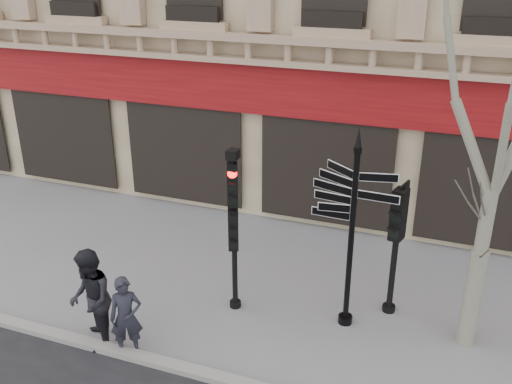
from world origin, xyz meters
TOP-DOWN VIEW (x-y plane):
  - ground at (0.00, 0.00)m, footprint 80.00×80.00m
  - kerb at (0.00, -1.40)m, footprint 80.00×0.25m
  - fingerpost at (1.45, 0.99)m, footprint 2.01×2.01m
  - traffic_signal_main at (-0.80, 0.74)m, footprint 0.45×0.40m
  - traffic_signal_secondary at (2.19, 1.70)m, footprint 0.52×0.43m
  - pedestrian_a at (-2.05, -1.30)m, footprint 0.69×0.62m
  - pedestrian_b at (-2.77, -1.30)m, footprint 1.17×1.21m

SIDE VIEW (x-z plane):
  - ground at x=0.00m, z-range 0.00..0.00m
  - kerb at x=0.00m, z-range 0.00..0.12m
  - pedestrian_a at x=-2.05m, z-range 0.00..1.58m
  - pedestrian_b at x=-2.77m, z-range 0.00..1.97m
  - traffic_signal_secondary at x=2.19m, z-range 0.54..3.26m
  - traffic_signal_main at x=-0.80m, z-range 0.45..3.88m
  - fingerpost at x=1.45m, z-range 0.69..4.71m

